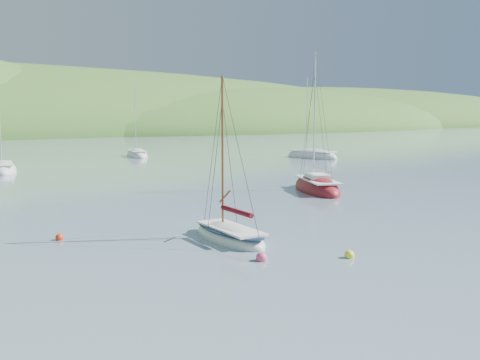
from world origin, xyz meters
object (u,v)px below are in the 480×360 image
daysailer_white (230,235)px  distant_sloop_b (137,155)px  sloop_red (317,188)px  distant_sloop_d (312,157)px  distant_sloop_a (2,170)px

daysailer_white → distant_sloop_b: size_ratio=0.78×
sloop_red → distant_sloop_d: distant_sloop_d is taller
sloop_red → distant_sloop_a: (-18.62, 28.83, -0.03)m
daysailer_white → distant_sloop_b: distant_sloop_b is taller
sloop_red → distant_sloop_a: bearing=146.2°
distant_sloop_a → distant_sloop_d: distant_sloop_d is taller
daysailer_white → sloop_red: sloop_red is taller
daysailer_white → distant_sloop_d: size_ratio=0.70×
daysailer_white → sloop_red: bearing=36.9°
daysailer_white → distant_sloop_d: bearing=46.6°
distant_sloop_b → distant_sloop_d: 24.85m
daysailer_white → distant_sloop_b: (15.49, 50.45, -0.02)m
distant_sloop_a → distant_sloop_d: size_ratio=0.92×
sloop_red → distant_sloop_b: (1.04, 40.19, -0.04)m
distant_sloop_a → sloop_red: bearing=-48.9°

